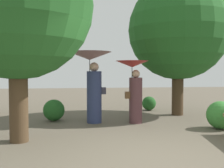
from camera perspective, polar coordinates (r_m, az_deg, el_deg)
name	(u,v)px	position (r m, az deg, el deg)	size (l,w,h in m)	color
ground_plane	(144,160)	(4.87, 6.72, -15.31)	(40.00, 40.00, 0.00)	brown
person_left	(92,73)	(7.95, -4.23, 2.21)	(1.26, 1.26, 2.06)	navy
person_right	(134,83)	(7.92, 4.58, 0.21)	(0.95, 0.95, 1.80)	#563338
tree_near_right	(178,22)	(9.78, 13.61, 12.37)	(3.38, 3.38, 5.04)	#42301E
bush_path_left	(54,110)	(8.52, -11.97, -5.33)	(0.65, 0.65, 0.65)	#235B23
bush_path_right	(149,103)	(10.66, 7.68, -4.00)	(0.53, 0.53, 0.53)	#235B23
bush_far_side	(221,115)	(7.71, 21.61, -6.00)	(0.73, 0.73, 0.73)	#387F33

